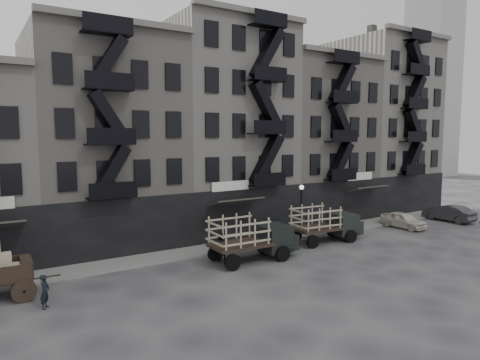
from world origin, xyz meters
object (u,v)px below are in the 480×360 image
stake_truck_west (252,235)px  stake_truck_east (326,221)px  pedestrian_mid (220,246)px  car_far (449,213)px  car_east (403,220)px  pedestrian_west (45,292)px

stake_truck_west → stake_truck_east: 7.55m
stake_truck_east → pedestrian_mid: bearing=-175.3°
car_far → pedestrian_mid: size_ratio=2.49×
stake_truck_west → pedestrian_mid: size_ratio=3.20×
stake_truck_west → pedestrian_mid: (-1.76, 1.14, -0.76)m
car_far → pedestrian_mid: 24.62m
car_east → car_far: (6.18, -0.41, 0.08)m
car_east → car_far: car_far is taller
car_east → pedestrian_west: size_ratio=2.51×
pedestrian_west → stake_truck_east: bearing=-53.5°
stake_truck_east → car_east: bearing=5.0°
car_east → car_far: size_ratio=0.87×
stake_truck_east → car_far: stake_truck_east is taller
car_east → pedestrian_west: 29.21m
stake_truck_west → stake_truck_east: (7.47, 1.06, -0.08)m
pedestrian_mid → stake_truck_east: bearing=175.7°
car_far → pedestrian_mid: bearing=-1.7°
stake_truck_west → car_far: (22.86, 0.62, -0.93)m
stake_truck_east → car_east: stake_truck_east is taller
stake_truck_west → pedestrian_west: 12.54m
pedestrian_west → pedestrian_mid: 10.93m
pedestrian_mid → pedestrian_west: bearing=8.0°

